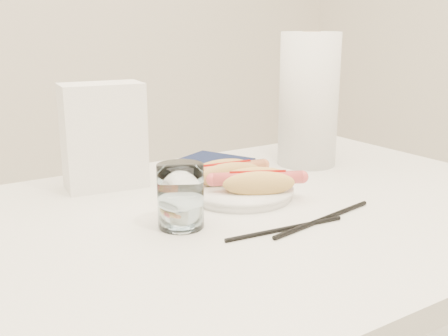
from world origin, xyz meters
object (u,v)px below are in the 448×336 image
table (246,239)px  plate (240,193)px  hotdog_right (258,182)px  water_glass (181,196)px  paper_towel_roll (309,100)px  hotdog_left (226,173)px  napkin_box (104,136)px

table → plate: 0.10m
plate → hotdog_right: bearing=-72.3°
water_glass → paper_towel_roll: (0.45, 0.20, 0.10)m
plate → hotdog_right: (0.01, -0.04, 0.03)m
table → water_glass: size_ratio=11.28×
hotdog_right → plate: bearing=134.7°
plate → hotdog_left: hotdog_left is taller
hotdog_left → napkin_box: napkin_box is taller
water_glass → paper_towel_roll: 0.50m
napkin_box → paper_towel_roll: 0.48m
hotdog_left → napkin_box: 0.26m
water_glass → napkin_box: (-0.02, 0.28, 0.05)m
table → napkin_box: bearing=121.3°
table → plate: size_ratio=6.03×
hotdog_right → water_glass: bearing=-141.6°
hotdog_left → napkin_box: size_ratio=0.81×
hotdog_right → paper_towel_roll: bearing=58.5°
plate → hotdog_left: (-0.00, 0.04, 0.03)m
hotdog_left → hotdog_right: same height
table → paper_towel_roll: 0.42m
napkin_box → hotdog_right: bearing=-42.5°
water_glass → napkin_box: 0.29m
table → water_glass: bearing=-175.0°
water_glass → paper_towel_roll: size_ratio=0.35×
table → hotdog_right: size_ratio=7.39×
plate → hotdog_right: 0.05m
table → plate: plate is taller
napkin_box → hotdog_left: bearing=-33.0°
paper_towel_roll → water_glass: bearing=-156.1°
hotdog_left → paper_towel_roll: paper_towel_roll is taller
napkin_box → paper_towel_roll: size_ratio=0.69×
hotdog_right → paper_towel_roll: paper_towel_roll is taller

